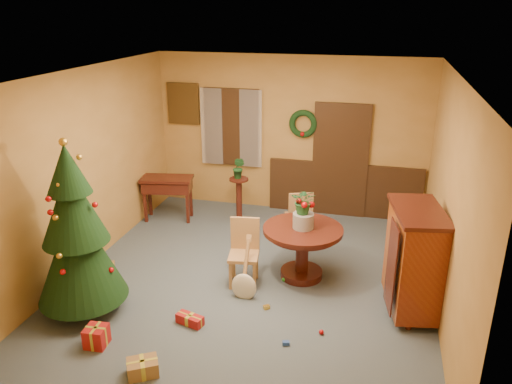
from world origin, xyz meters
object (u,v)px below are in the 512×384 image
(dining_table, at_px, (302,243))
(chair_near, at_px, (244,249))
(christmas_tree, at_px, (76,234))
(writing_desk, at_px, (167,188))
(sideboard, at_px, (414,258))

(dining_table, bearing_deg, chair_near, -157.31)
(chair_near, relative_size, christmas_tree, 0.41)
(christmas_tree, relative_size, writing_desk, 2.35)
(christmas_tree, distance_m, sideboard, 4.19)
(chair_near, relative_size, writing_desk, 0.96)
(chair_near, relative_size, sideboard, 0.67)
(writing_desk, bearing_deg, dining_table, -28.35)
(christmas_tree, bearing_deg, sideboard, 14.46)
(chair_near, xyz_separation_m, sideboard, (2.24, -0.16, 0.25))
(writing_desk, distance_m, sideboard, 4.61)
(sideboard, bearing_deg, dining_table, 161.92)
(dining_table, bearing_deg, sideboard, -18.08)
(dining_table, relative_size, chair_near, 1.20)
(chair_near, xyz_separation_m, christmas_tree, (-1.80, -1.20, 0.58))
(writing_desk, bearing_deg, christmas_tree, -87.30)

